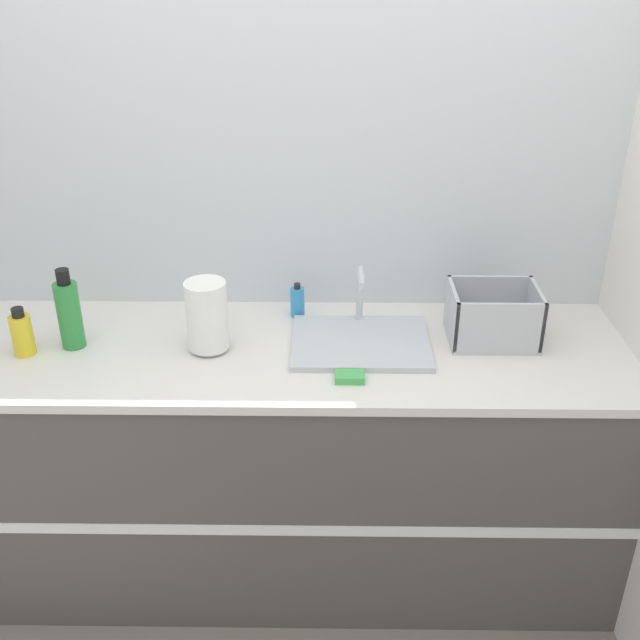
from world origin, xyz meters
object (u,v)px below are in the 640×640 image
(dish_rack, at_px, (493,320))
(soap_dispenser, at_px, (297,302))
(bottle_yellow, at_px, (22,334))
(bottle_green, at_px, (69,313))
(sink, at_px, (361,340))
(paper_towel_roll, at_px, (207,316))

(dish_rack, relative_size, soap_dispenser, 2.27)
(bottle_yellow, distance_m, bottle_green, 0.16)
(soap_dispenser, bearing_deg, sink, -43.43)
(dish_rack, xyz_separation_m, bottle_green, (-1.38, -0.06, 0.05))
(bottle_yellow, xyz_separation_m, bottle_green, (0.14, 0.05, 0.05))
(sink, height_order, soap_dispenser, sink)
(soap_dispenser, bearing_deg, dish_rack, -14.05)
(paper_towel_roll, distance_m, bottle_yellow, 0.59)
(sink, height_order, bottle_green, bottle_green)
(bottle_green, bearing_deg, sink, 1.29)
(dish_rack, height_order, bottle_yellow, dish_rack)
(dish_rack, bearing_deg, sink, -174.62)
(bottle_green, relative_size, soap_dispenser, 2.17)
(dish_rack, bearing_deg, bottle_green, -177.41)
(bottle_green, xyz_separation_m, soap_dispenser, (0.73, 0.23, -0.07))
(bottle_yellow, relative_size, soap_dispenser, 1.30)
(soap_dispenser, bearing_deg, bottle_green, -162.77)
(sink, xyz_separation_m, soap_dispenser, (-0.22, 0.20, 0.04))
(sink, bearing_deg, soap_dispenser, 136.57)
(sink, bearing_deg, bottle_green, -178.71)
(dish_rack, distance_m, bottle_yellow, 1.53)
(dish_rack, distance_m, bottle_green, 1.39)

